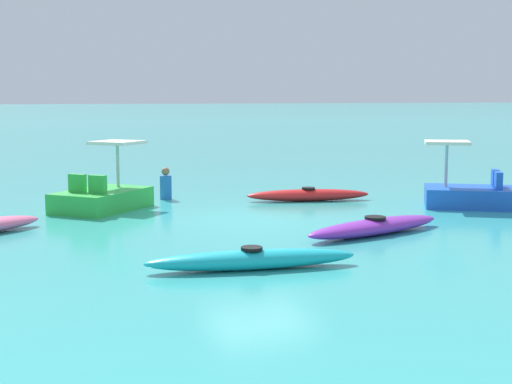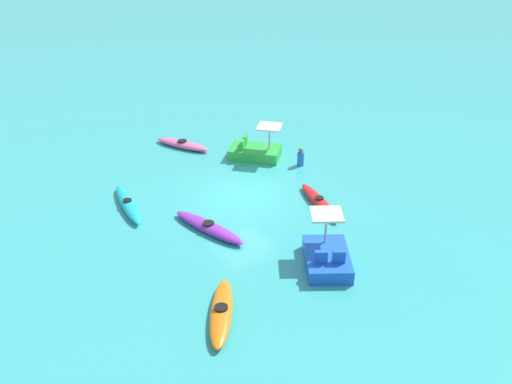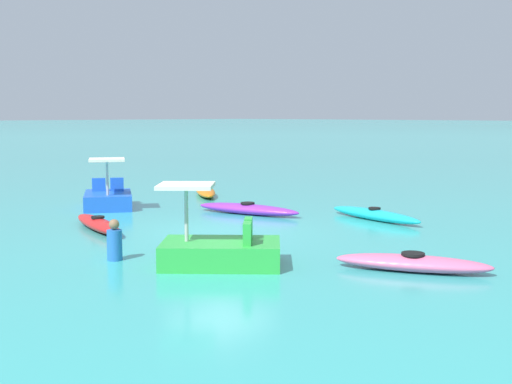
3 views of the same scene
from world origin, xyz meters
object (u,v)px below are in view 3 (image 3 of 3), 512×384
at_px(kayak_pink, 413,263).
at_px(pedal_boat_blue, 108,198).
at_px(kayak_cyan, 374,215).
at_px(kayak_red, 98,224).
at_px(person_near_shore, 115,242).
at_px(pedal_boat_green, 220,249).
at_px(kayak_purple, 248,209).
at_px(kayak_orange, 205,191).

bearing_deg(kayak_pink, pedal_boat_blue, 175.43).
bearing_deg(kayak_cyan, kayak_red, -124.20).
bearing_deg(person_near_shore, kayak_pink, 34.36).
xyz_separation_m(kayak_pink, pedal_boat_green, (-3.11, -2.28, 0.17)).
distance_m(pedal_boat_green, pedal_boat_blue, 9.38).
distance_m(kayak_purple, kayak_orange, 5.06).
distance_m(kayak_pink, person_near_shore, 6.17).
relative_size(kayak_red, kayak_pink, 1.10).
relative_size(kayak_purple, kayak_orange, 1.19).
bearing_deg(kayak_pink, kayak_red, -169.11).
distance_m(kayak_cyan, kayak_orange, 8.00).
distance_m(kayak_pink, kayak_orange, 13.26).
height_order(kayak_orange, person_near_shore, person_near_shore).
bearing_deg(kayak_red, person_near_shore, -28.02).
distance_m(kayak_cyan, person_near_shore, 8.40).
bearing_deg(pedal_boat_green, kayak_cyan, 97.98).
bearing_deg(person_near_shore, pedal_boat_blue, 147.02).
xyz_separation_m(kayak_pink, pedal_boat_blue, (-11.92, 0.95, 0.17)).
relative_size(kayak_orange, person_near_shore, 3.46).
bearing_deg(kayak_cyan, kayak_pink, -49.77).
bearing_deg(person_near_shore, pedal_boat_green, 31.26).
bearing_deg(kayak_pink, kayak_cyan, 130.23).
distance_m(kayak_purple, kayak_cyan, 3.89).
relative_size(kayak_pink, pedal_boat_blue, 1.08).
height_order(pedal_boat_green, person_near_shore, pedal_boat_green).
bearing_deg(kayak_cyan, person_near_shore, -96.65).
height_order(kayak_purple, pedal_boat_green, pedal_boat_green).
distance_m(kayak_orange, pedal_boat_blue, 4.48).
distance_m(kayak_red, kayak_orange, 7.91).
distance_m(kayak_purple, pedal_boat_blue, 4.84).
bearing_deg(pedal_boat_blue, kayak_pink, -4.57).
height_order(kayak_orange, pedal_boat_green, pedal_boat_green).
relative_size(kayak_cyan, kayak_pink, 1.15).
bearing_deg(kayak_purple, person_near_shore, -69.22).
height_order(kayak_pink, pedal_boat_green, pedal_boat_green).
relative_size(kayak_cyan, kayak_orange, 1.16).
relative_size(kayak_purple, kayak_red, 1.08).
bearing_deg(pedal_boat_green, person_near_shore, -148.74).
distance_m(kayak_cyan, pedal_boat_green, 7.22).
distance_m(kayak_purple, kayak_pink, 8.21).
bearing_deg(person_near_shore, kayak_cyan, 83.35).
bearing_deg(kayak_purple, kayak_cyan, 26.63).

